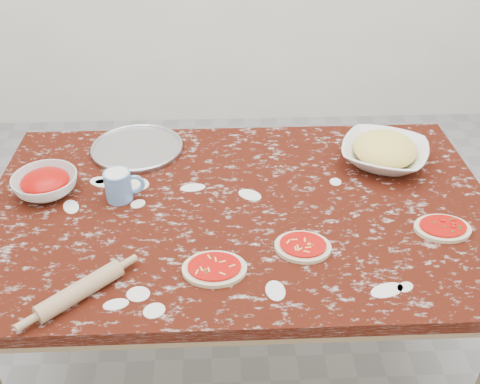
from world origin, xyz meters
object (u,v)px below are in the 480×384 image
object	(u,v)px
rolling_pin	(80,290)
cheese_bowl	(384,154)
sauce_bowl	(46,184)
flour_mug	(119,185)
worktable	(240,226)
pizza_tray	(137,148)

from	to	relation	value
rolling_pin	cheese_bowl	bearing A→B (deg)	32.85
sauce_bowl	flour_mug	size ratio (longest dim) A/B	1.64
rolling_pin	worktable	bearing A→B (deg)	41.75
sauce_bowl	flour_mug	bearing A→B (deg)	-9.74
cheese_bowl	flour_mug	xyz separation A→B (m)	(-0.89, -0.17, 0.02)
sauce_bowl	cheese_bowl	bearing A→B (deg)	6.67
worktable	pizza_tray	bearing A→B (deg)	135.80
worktable	sauce_bowl	size ratio (longest dim) A/B	7.79
pizza_tray	cheese_bowl	xyz separation A→B (m)	(0.87, -0.12, 0.03)
worktable	flour_mug	distance (m)	0.40
pizza_tray	flour_mug	world-z (taller)	flour_mug
rolling_pin	sauce_bowl	bearing A→B (deg)	112.96
cheese_bowl	worktable	bearing A→B (deg)	-156.16
worktable	rolling_pin	distance (m)	0.57
sauce_bowl	flour_mug	world-z (taller)	flour_mug
pizza_tray	flour_mug	bearing A→B (deg)	-93.40
worktable	cheese_bowl	bearing A→B (deg)	23.84
worktable	pizza_tray	size ratio (longest dim) A/B	4.96
flour_mug	worktable	bearing A→B (deg)	-7.78
flour_mug	sauce_bowl	bearing A→B (deg)	170.26
sauce_bowl	cheese_bowl	world-z (taller)	cheese_bowl
sauce_bowl	rolling_pin	world-z (taller)	sauce_bowl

